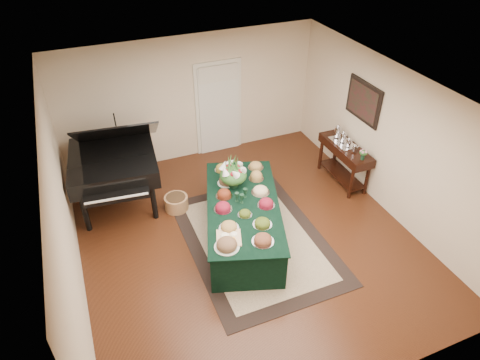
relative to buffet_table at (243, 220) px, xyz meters
name	(u,v)px	position (x,y,z in m)	size (l,w,h in m)	color
ground	(247,238)	(0.04, -0.06, -0.37)	(6.00, 6.00, 0.00)	black
area_rug	(255,240)	(0.16, -0.18, -0.36)	(2.27, 3.17, 0.01)	black
kitchen_doorway	(219,109)	(0.64, 2.91, 0.65)	(1.05, 0.07, 2.10)	silver
buffet_table	(243,220)	(0.00, 0.00, 0.00)	(1.94, 2.79, 0.73)	black
food_platters	(242,203)	(-0.04, -0.03, 0.41)	(1.59, 2.31, 0.14)	silver
cutting_board	(229,236)	(-0.52, -0.67, 0.40)	(0.47, 0.47, 0.10)	tan
green_goblets	(241,196)	(0.01, 0.09, 0.45)	(0.25, 0.20, 0.18)	#13311F
floral_centerpiece	(233,172)	(0.04, 0.53, 0.65)	(0.49, 0.49, 0.49)	#13311F
grand_piano	(114,162)	(-1.81, 1.78, 0.57)	(1.80, 1.97, 1.85)	black
wicker_basket	(176,203)	(-0.87, 1.18, -0.23)	(0.44, 0.44, 0.28)	#9A673E
mahogany_sideboard	(345,154)	(2.54, 0.78, 0.28)	(0.45, 1.33, 0.84)	black
tea_service	(344,139)	(2.54, 0.87, 0.58)	(0.34, 0.74, 0.30)	silver
pink_bouquet	(363,153)	(2.54, 0.25, 0.61)	(0.16, 0.16, 0.21)	#13311F
wall_painting	(364,101)	(2.76, 0.78, 1.38)	(0.05, 0.95, 0.75)	black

